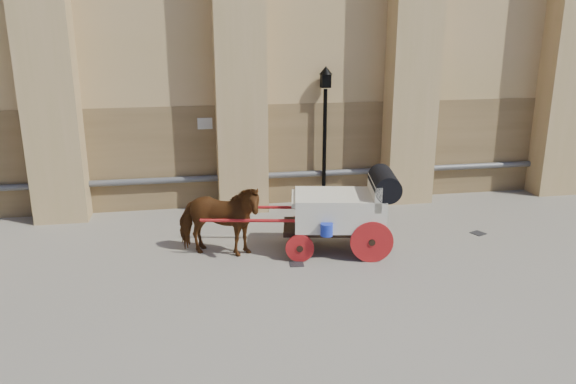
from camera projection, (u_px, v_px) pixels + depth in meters
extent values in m
plane|color=#6C6759|center=(301.00, 253.00, 13.27)|extent=(90.00, 90.00, 0.00)
cube|color=olive|center=(338.00, 151.00, 17.10)|extent=(44.00, 0.35, 3.00)
cylinder|color=#59595B|center=(340.00, 172.00, 17.01)|extent=(42.00, 0.18, 0.18)
cube|color=beige|center=(205.00, 123.00, 15.96)|extent=(0.42, 0.04, 0.32)
imported|color=#603113|center=(219.00, 220.00, 12.93)|extent=(2.26, 1.58, 1.75)
cube|color=black|center=(334.00, 227.00, 13.28)|extent=(2.55, 1.52, 0.13)
cube|color=silver|center=(339.00, 210.00, 13.16)|extent=(2.28, 1.72, 0.76)
cube|color=silver|center=(374.00, 192.00, 13.02)|extent=(0.42, 1.36, 0.60)
cube|color=silver|center=(300.00, 199.00, 13.09)|extent=(0.60, 1.24, 0.11)
cylinder|color=black|center=(384.00, 183.00, 12.96)|extent=(0.85, 1.45, 0.61)
cylinder|color=red|center=(372.00, 242.00, 12.66)|extent=(0.97, 0.25, 0.98)
cylinder|color=red|center=(365.00, 222.00, 13.94)|extent=(0.97, 0.25, 0.98)
cylinder|color=red|center=(300.00, 248.00, 12.73)|extent=(0.65, 0.19, 0.65)
cylinder|color=red|center=(299.00, 228.00, 14.01)|extent=(0.65, 0.19, 0.65)
cylinder|color=red|center=(257.00, 221.00, 12.75)|extent=(2.57, 0.57, 0.08)
cylinder|color=red|center=(260.00, 207.00, 13.68)|extent=(2.57, 0.57, 0.08)
cylinder|color=#1D35C5|center=(327.00, 230.00, 12.50)|extent=(0.28, 0.28, 0.28)
cylinder|color=black|center=(324.00, 148.00, 16.55)|extent=(0.11, 0.11, 3.44)
cone|color=black|center=(323.00, 198.00, 16.99)|extent=(0.34, 0.34, 0.34)
cube|color=black|center=(326.00, 80.00, 15.99)|extent=(0.27, 0.27, 0.40)
cone|color=black|center=(326.00, 70.00, 15.91)|extent=(0.38, 0.38, 0.23)
cube|color=black|center=(297.00, 264.00, 12.67)|extent=(0.35, 0.35, 0.01)
cube|color=black|center=(478.00, 233.00, 14.54)|extent=(0.42, 0.42, 0.01)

